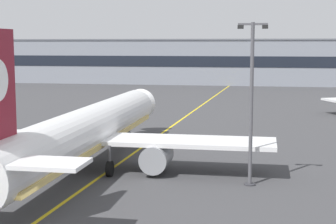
{
  "coord_description": "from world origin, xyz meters",
  "views": [
    {
      "loc": [
        12.24,
        -27.37,
        10.78
      ],
      "look_at": [
        4.42,
        16.14,
        5.12
      ],
      "focal_mm": 56.86,
      "sensor_mm": 36.0,
      "label": 1
    }
  ],
  "objects": [
    {
      "name": "apron_lamp_post",
      "position": [
        11.39,
        13.02,
        6.5
      ],
      "size": [
        2.24,
        0.9,
        12.4
      ],
      "color": "#515156",
      "rests_on": "ground"
    },
    {
      "name": "terminal_building",
      "position": [
        0.09,
        116.91,
        6.08
      ],
      "size": [
        141.01,
        12.4,
        12.14
      ],
      "color": "gray",
      "rests_on": "ground"
    },
    {
      "name": "airliner_foreground",
      "position": [
        -2.57,
        15.48,
        3.37
      ],
      "size": [
        32.0,
        41.4,
        11.65
      ],
      "color": "white",
      "rests_on": "ground"
    },
    {
      "name": "safety_cone_by_nose_gear",
      "position": [
        -1.77,
        31.28,
        0.26
      ],
      "size": [
        0.44,
        0.44,
        0.55
      ],
      "color": "orange",
      "rests_on": "ground"
    },
    {
      "name": "taxiway_centreline",
      "position": [
        0.0,
        30.0,
        0.0
      ],
      "size": [
        8.18,
        179.84,
        0.01
      ],
      "primitive_type": "cube",
      "rotation": [
        0.0,
        0.0,
        -0.04
      ],
      "color": "yellow",
      "rests_on": "ground"
    }
  ]
}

